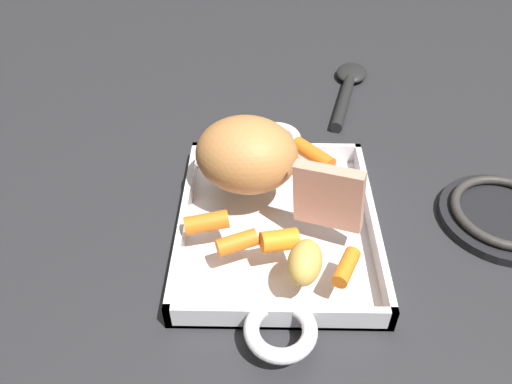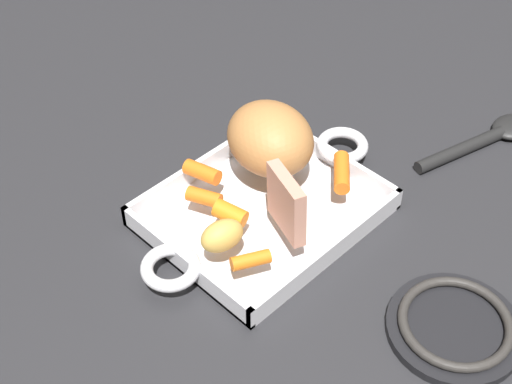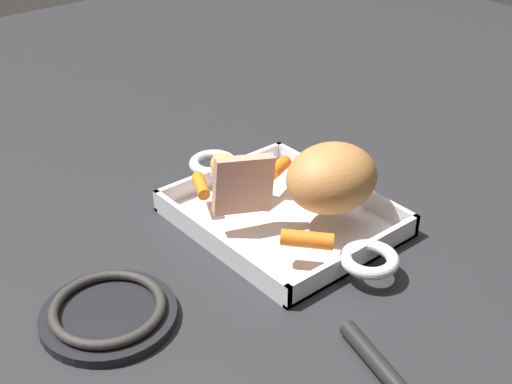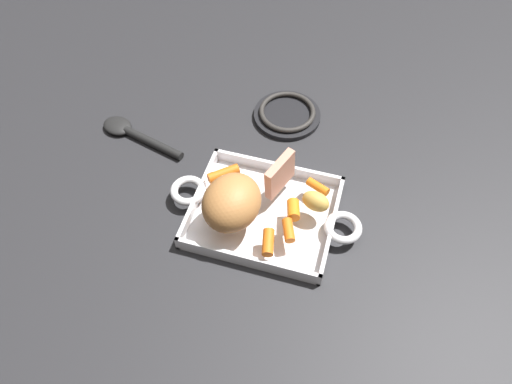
% 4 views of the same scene
% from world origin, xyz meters
% --- Properties ---
extents(ground_plane, '(2.34, 2.34, 0.00)m').
position_xyz_m(ground_plane, '(0.00, 0.00, 0.00)').
color(ground_plane, '#232326').
extents(roasting_dish, '(0.39, 0.24, 0.04)m').
position_xyz_m(roasting_dish, '(0.00, 0.00, 0.01)').
color(roasting_dish, silver).
rests_on(roasting_dish, ground_plane).
extents(pork_roast, '(0.13, 0.14, 0.09)m').
position_xyz_m(pork_roast, '(0.05, 0.04, 0.08)').
color(pork_roast, '#B4763F').
rests_on(pork_roast, roasting_dish).
extents(roast_slice_outer, '(0.05, 0.08, 0.08)m').
position_xyz_m(roast_slice_outer, '(-0.02, -0.06, 0.07)').
color(roast_slice_outer, tan).
rests_on(roast_slice_outer, roasting_dish).
extents(baby_carrot_southwest, '(0.05, 0.04, 0.02)m').
position_xyz_m(baby_carrot_southwest, '(-0.09, -0.07, 0.04)').
color(baby_carrot_southwest, orange).
rests_on(baby_carrot_southwest, roasting_dish).
extents(baby_carrot_northwest, '(0.04, 0.05, 0.02)m').
position_xyz_m(baby_carrot_northwest, '(-0.06, 0.05, 0.05)').
color(baby_carrot_northwest, orange).
rests_on(baby_carrot_northwest, roasting_dish).
extents(baby_carrot_center_left, '(0.03, 0.05, 0.03)m').
position_xyz_m(baby_carrot_center_left, '(-0.06, 0.00, 0.05)').
color(baby_carrot_center_left, orange).
rests_on(baby_carrot_center_left, roasting_dish).
extents(baby_carrot_long, '(0.03, 0.06, 0.02)m').
position_xyz_m(baby_carrot_long, '(-0.03, 0.08, 0.05)').
color(baby_carrot_long, orange).
rests_on(baby_carrot_long, roasting_dish).
extents(baby_carrot_center_right, '(0.06, 0.06, 0.02)m').
position_xyz_m(baby_carrot_center_right, '(0.10, -0.05, 0.05)').
color(baby_carrot_center_right, orange).
rests_on(baby_carrot_center_right, roasting_dish).
extents(potato_halved, '(0.06, 0.05, 0.04)m').
position_xyz_m(potato_halved, '(-0.10, -0.03, 0.06)').
color(potato_halved, gold).
rests_on(potato_halved, roasting_dish).
extents(stove_burner_rear, '(0.16, 0.16, 0.02)m').
position_xyz_m(stove_burner_rear, '(0.02, -0.28, 0.01)').
color(stove_burner_rear, black).
rests_on(stove_burner_rear, ground_plane).
extents(serving_spoon, '(0.22, 0.09, 0.02)m').
position_xyz_m(serving_spoon, '(0.34, -0.13, 0.01)').
color(serving_spoon, black).
rests_on(serving_spoon, ground_plane).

